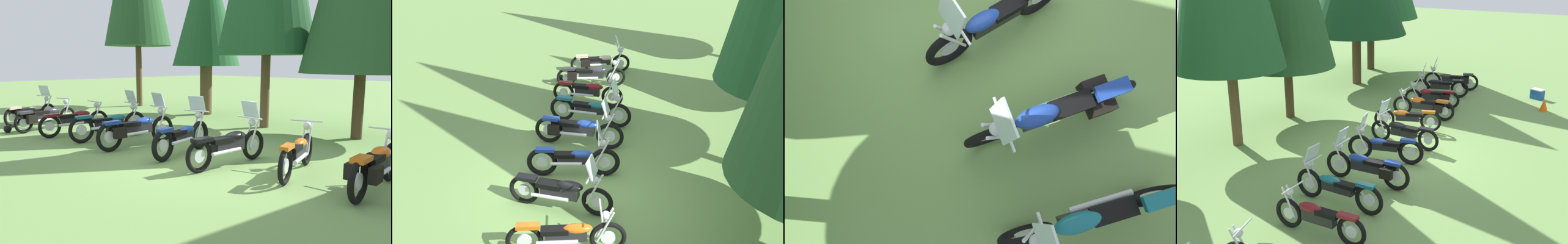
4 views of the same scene
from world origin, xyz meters
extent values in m
plane|color=#6B934C|center=(0.00, 0.00, 0.00)|extent=(80.00, 80.00, 0.00)
torus|color=black|center=(-8.04, -0.33, 0.34)|extent=(0.32, 0.67, 0.68)
cylinder|color=silver|center=(-8.04, -0.33, 0.34)|extent=(0.13, 0.26, 0.26)
torus|color=black|center=(-7.53, -1.76, 0.34)|extent=(0.32, 0.67, 0.68)
cylinder|color=silver|center=(-7.53, -1.76, 0.34)|extent=(0.13, 0.26, 0.26)
cube|color=black|center=(-7.78, -1.05, 0.43)|extent=(0.47, 0.78, 0.22)
ellipsoid|color=beige|center=(-7.85, -0.85, 0.57)|extent=(0.45, 0.60, 0.17)
cube|color=black|center=(-7.71, -1.24, 0.54)|extent=(0.42, 0.56, 0.10)
cube|color=beige|center=(-7.56, -1.68, 0.66)|extent=(0.35, 0.49, 0.08)
cylinder|color=silver|center=(-8.10, -0.42, 0.64)|extent=(0.15, 0.33, 0.65)
cylinder|color=silver|center=(-7.93, -0.36, 0.64)|extent=(0.15, 0.33, 0.65)
cylinder|color=silver|center=(-7.99, -0.47, 0.97)|extent=(0.72, 0.28, 0.04)
sphere|color=silver|center=(-8.02, -0.38, 0.85)|extent=(0.22, 0.22, 0.17)
cylinder|color=silver|center=(-7.59, -1.15, 0.36)|extent=(0.32, 0.73, 0.08)
cube|color=silver|center=(-8.00, -0.45, 1.15)|extent=(0.47, 0.29, 0.39)
cube|color=black|center=(-7.77, -1.63, 0.44)|extent=(0.24, 0.35, 0.26)
cube|color=black|center=(-7.43, -1.51, 0.44)|extent=(0.24, 0.35, 0.26)
torus|color=black|center=(-6.61, -0.24, 0.33)|extent=(0.26, 0.66, 0.66)
cylinder|color=silver|center=(-6.61, -0.24, 0.33)|extent=(0.12, 0.26, 0.25)
torus|color=black|center=(-6.16, -1.88, 0.33)|extent=(0.26, 0.66, 0.66)
cylinder|color=silver|center=(-6.16, -1.88, 0.33)|extent=(0.12, 0.26, 0.25)
cube|color=black|center=(-6.39, -1.06, 0.44)|extent=(0.40, 0.86, 0.25)
ellipsoid|color=#2D2D33|center=(-6.45, -0.84, 0.60)|extent=(0.38, 0.64, 0.20)
cube|color=black|center=(-6.32, -1.29, 0.57)|extent=(0.36, 0.60, 0.10)
cube|color=#2D2D33|center=(-6.18, -1.80, 0.64)|extent=(0.28, 0.47, 0.08)
cylinder|color=silver|center=(-6.66, -0.32, 0.63)|extent=(0.13, 0.34, 0.65)
cylinder|color=silver|center=(-6.53, -0.28, 0.63)|extent=(0.13, 0.34, 0.65)
cylinder|color=silver|center=(-6.57, -0.38, 0.96)|extent=(0.66, 0.21, 0.04)
sphere|color=silver|center=(-6.60, -0.29, 0.84)|extent=(0.21, 0.21, 0.17)
cylinder|color=silver|center=(-6.22, -1.21, 0.35)|extent=(0.30, 0.83, 0.08)
cube|color=black|center=(-6.36, -1.73, 0.43)|extent=(0.22, 0.35, 0.26)
cube|color=black|center=(-6.07, -1.65, 0.43)|extent=(0.22, 0.35, 0.26)
torus|color=black|center=(-4.86, -0.03, 0.34)|extent=(0.10, 0.68, 0.68)
cylinder|color=silver|center=(-4.86, -0.03, 0.34)|extent=(0.05, 0.26, 0.26)
torus|color=black|center=(-4.86, -1.60, 0.34)|extent=(0.10, 0.68, 0.68)
cylinder|color=silver|center=(-4.86, -1.60, 0.34)|extent=(0.05, 0.26, 0.26)
cube|color=black|center=(-4.86, -0.82, 0.46)|extent=(0.19, 0.78, 0.26)
ellipsoid|color=maroon|center=(-4.86, -0.60, 0.62)|extent=(0.23, 0.55, 0.21)
cube|color=black|center=(-4.86, -1.03, 0.59)|extent=(0.22, 0.52, 0.10)
cube|color=maroon|center=(-4.86, -1.52, 0.66)|extent=(0.17, 0.44, 0.08)
cylinder|color=silver|center=(-4.93, -0.09, 0.64)|extent=(0.04, 0.34, 0.65)
cylinder|color=silver|center=(-4.79, -0.09, 0.64)|extent=(0.04, 0.34, 0.65)
cylinder|color=silver|center=(-4.86, -0.17, 0.97)|extent=(0.72, 0.04, 0.04)
sphere|color=silver|center=(-4.86, -0.08, 0.85)|extent=(0.17, 0.17, 0.17)
cylinder|color=silver|center=(-4.75, -0.99, 0.36)|extent=(0.08, 0.78, 0.08)
torus|color=black|center=(-3.49, 0.42, 0.37)|extent=(0.14, 0.74, 0.74)
cylinder|color=silver|center=(-3.49, 0.42, 0.37)|extent=(0.06, 0.29, 0.28)
torus|color=black|center=(-3.57, -1.27, 0.37)|extent=(0.14, 0.74, 0.74)
cylinder|color=silver|center=(-3.57, -1.27, 0.37)|extent=(0.06, 0.29, 0.28)
cube|color=black|center=(-3.53, -0.42, 0.47)|extent=(0.23, 0.84, 0.22)
ellipsoid|color=#14606B|center=(-3.52, -0.19, 0.60)|extent=(0.27, 0.60, 0.17)
cube|color=black|center=(-3.54, -0.65, 0.57)|extent=(0.25, 0.57, 0.10)
cube|color=#14606B|center=(-3.57, -1.19, 0.71)|extent=(0.19, 0.45, 0.08)
cylinder|color=silver|center=(-3.57, 0.36, 0.67)|extent=(0.06, 0.34, 0.65)
cylinder|color=silver|center=(-3.43, 0.36, 0.67)|extent=(0.06, 0.34, 0.65)
cylinder|color=silver|center=(-3.50, 0.28, 1.00)|extent=(0.63, 0.06, 0.04)
sphere|color=silver|center=(-3.50, 0.37, 0.88)|extent=(0.18, 0.18, 0.17)
cylinder|color=silver|center=(-3.42, -0.61, 0.39)|extent=(0.12, 0.84, 0.08)
cube|color=silver|center=(-3.50, 0.30, 1.18)|extent=(0.45, 0.17, 0.39)
torus|color=black|center=(-2.18, 0.43, 0.37)|extent=(0.12, 0.74, 0.74)
cylinder|color=silver|center=(-2.18, 0.43, 0.37)|extent=(0.05, 0.29, 0.29)
torus|color=black|center=(-2.16, -1.24, 0.37)|extent=(0.12, 0.74, 0.74)
cylinder|color=silver|center=(-2.16, -1.24, 0.37)|extent=(0.05, 0.29, 0.29)
cube|color=black|center=(-2.17, -0.41, 0.49)|extent=(0.23, 0.83, 0.27)
ellipsoid|color=navy|center=(-2.18, -0.18, 0.65)|extent=(0.28, 0.59, 0.21)
cube|color=black|center=(-2.17, -0.63, 0.62)|extent=(0.26, 0.55, 0.10)
cube|color=navy|center=(-2.16, -1.16, 0.72)|extent=(0.20, 0.44, 0.08)
cylinder|color=silver|center=(-2.26, 0.37, 0.67)|extent=(0.05, 0.34, 0.65)
cylinder|color=silver|center=(-2.10, 0.37, 0.67)|extent=(0.05, 0.34, 0.65)
cylinder|color=silver|center=(-2.18, 0.29, 1.00)|extent=(0.66, 0.05, 0.04)
sphere|color=silver|center=(-2.18, 0.38, 0.88)|extent=(0.17, 0.17, 0.17)
cylinder|color=silver|center=(-2.04, -0.59, 0.39)|extent=(0.09, 0.83, 0.08)
cube|color=silver|center=(-2.18, 0.31, 1.18)|extent=(0.44, 0.16, 0.39)
cube|color=black|center=(-2.33, -1.04, 0.47)|extent=(0.15, 0.32, 0.26)
cube|color=black|center=(-1.99, -1.04, 0.47)|extent=(0.15, 0.32, 0.26)
torus|color=black|center=(-0.85, 0.57, 0.37)|extent=(0.28, 0.74, 0.73)
cylinder|color=silver|center=(-0.85, 0.57, 0.37)|extent=(0.11, 0.28, 0.28)
torus|color=black|center=(-0.51, -0.87, 0.37)|extent=(0.28, 0.74, 0.73)
cylinder|color=silver|center=(-0.51, -0.87, 0.37)|extent=(0.11, 0.28, 0.28)
cube|color=black|center=(-0.68, -0.15, 0.46)|extent=(0.35, 0.76, 0.22)
ellipsoid|color=navy|center=(-0.73, 0.05, 0.59)|extent=(0.35, 0.56, 0.17)
cube|color=black|center=(-0.64, -0.35, 0.56)|extent=(0.33, 0.53, 0.10)
cube|color=navy|center=(-0.53, -0.80, 0.70)|extent=(0.27, 0.47, 0.08)
cylinder|color=silver|center=(-0.91, 0.49, 0.66)|extent=(0.12, 0.34, 0.65)
cylinder|color=silver|center=(-0.77, 0.53, 0.66)|extent=(0.12, 0.34, 0.65)
cylinder|color=silver|center=(-0.82, 0.43, 1.00)|extent=(0.72, 0.20, 0.04)
sphere|color=silver|center=(-0.84, 0.52, 0.88)|extent=(0.20, 0.20, 0.17)
cylinder|color=silver|center=(-0.53, -0.29, 0.39)|extent=(0.24, 0.73, 0.08)
cube|color=silver|center=(-0.82, 0.45, 1.18)|extent=(0.46, 0.25, 0.39)
torus|color=black|center=(0.73, 0.74, 0.34)|extent=(0.13, 0.69, 0.68)
cylinder|color=silver|center=(0.73, 0.74, 0.34)|extent=(0.06, 0.26, 0.26)
torus|color=black|center=(0.66, -0.90, 0.34)|extent=(0.13, 0.69, 0.68)
cylinder|color=silver|center=(0.66, -0.90, 0.34)|extent=(0.06, 0.26, 0.26)
cube|color=black|center=(0.69, -0.08, 0.46)|extent=(0.26, 0.82, 0.26)
ellipsoid|color=black|center=(0.70, 0.15, 0.62)|extent=(0.31, 0.59, 0.20)
cube|color=black|center=(0.69, -0.30, 0.59)|extent=(0.29, 0.55, 0.10)
cube|color=black|center=(0.66, -0.82, 0.66)|extent=(0.23, 0.45, 0.08)
cylinder|color=silver|center=(0.64, 0.69, 0.64)|extent=(0.06, 0.34, 0.65)
cylinder|color=silver|center=(0.81, 0.68, 0.64)|extent=(0.06, 0.34, 0.65)
cylinder|color=silver|center=(0.72, 0.60, 0.98)|extent=(0.69, 0.06, 0.04)
sphere|color=silver|center=(0.72, 0.69, 0.86)|extent=(0.18, 0.18, 0.17)
cylinder|color=silver|center=(0.83, -0.26, 0.36)|extent=(0.11, 0.81, 0.08)
cube|color=silver|center=(0.72, 0.62, 1.16)|extent=(0.45, 0.17, 0.39)
torus|color=black|center=(1.82, 1.19, 0.35)|extent=(0.29, 0.70, 0.70)
cylinder|color=silver|center=(1.82, 1.19, 0.35)|extent=(0.13, 0.28, 0.27)
torus|color=black|center=(2.27, -0.30, 0.35)|extent=(0.29, 0.70, 0.70)
cylinder|color=silver|center=(2.27, -0.30, 0.35)|extent=(0.13, 0.28, 0.27)
cube|color=black|center=(2.05, 0.45, 0.45)|extent=(0.39, 0.79, 0.23)
ellipsoid|color=#D16014|center=(1.99, 0.65, 0.59)|extent=(0.37, 0.59, 0.18)
cube|color=black|center=(2.11, 0.24, 0.56)|extent=(0.34, 0.55, 0.10)
cube|color=#D16014|center=(2.25, -0.22, 0.68)|extent=(0.28, 0.47, 0.08)
cylinder|color=silver|center=(1.78, 1.12, 0.65)|extent=(0.14, 0.33, 0.65)
cylinder|color=silver|center=(1.90, 1.16, 0.65)|extent=(0.14, 0.33, 0.65)
cylinder|color=silver|center=(1.86, 1.06, 0.98)|extent=(0.66, 0.23, 0.04)
sphere|color=silver|center=(1.84, 1.15, 0.86)|extent=(0.21, 0.21, 0.17)
cylinder|color=silver|center=(2.20, 0.32, 0.37)|extent=(0.30, 0.76, 0.08)
torus|color=black|center=(3.47, 1.32, 0.36)|extent=(0.15, 0.73, 0.72)
cylinder|color=silver|center=(3.47, 1.32, 0.36)|extent=(0.07, 0.28, 0.28)
torus|color=black|center=(3.58, -0.27, 0.36)|extent=(0.15, 0.73, 0.72)
cylinder|color=silver|center=(3.58, -0.27, 0.36)|extent=(0.07, 0.28, 0.28)
cube|color=black|center=(3.53, 0.52, 0.48)|extent=(0.29, 0.81, 0.27)
ellipsoid|color=#D16014|center=(3.51, 0.74, 0.64)|extent=(0.33, 0.58, 0.21)
cube|color=black|center=(3.54, 0.31, 0.61)|extent=(0.31, 0.55, 0.10)
cube|color=#D16014|center=(3.58, -0.19, 0.70)|extent=(0.25, 0.45, 0.08)
cylinder|color=silver|center=(3.39, 1.26, 0.66)|extent=(0.07, 0.34, 0.65)
cylinder|color=silver|center=(3.48, 1.18, 1.00)|extent=(0.76, 0.09, 0.04)
cylinder|color=silver|center=(3.69, 0.36, 0.38)|extent=(0.14, 0.80, 0.08)
cube|color=black|center=(3.38, -0.09, 0.46)|extent=(0.16, 0.33, 0.26)
cube|color=black|center=(3.76, -0.06, 0.46)|extent=(0.16, 0.33, 0.26)
cylinder|color=#4C3823|center=(-9.95, 5.13, 1.49)|extent=(0.29, 0.29, 2.99)
cylinder|color=brown|center=(-5.43, 5.36, 1.02)|extent=(0.51, 0.51, 2.04)
cone|color=#1E5128|center=(-5.43, 5.36, 4.56)|extent=(2.81, 2.81, 5.03)
cylinder|color=brown|center=(-1.72, 4.45, 1.22)|extent=(0.31, 0.31, 2.43)
cylinder|color=#42301E|center=(1.30, 4.79, 0.94)|extent=(0.31, 0.31, 1.88)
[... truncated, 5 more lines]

